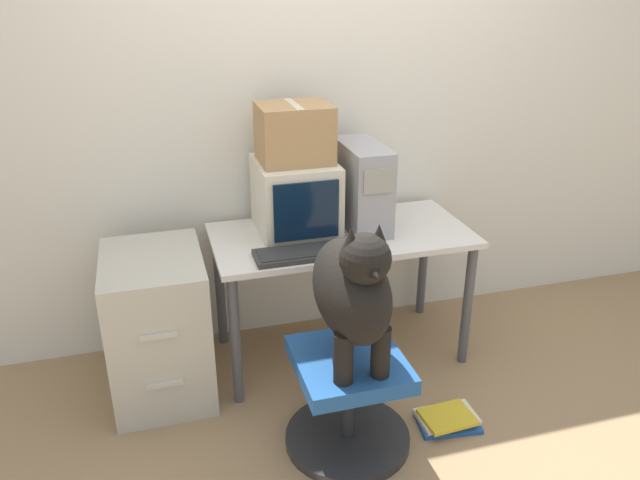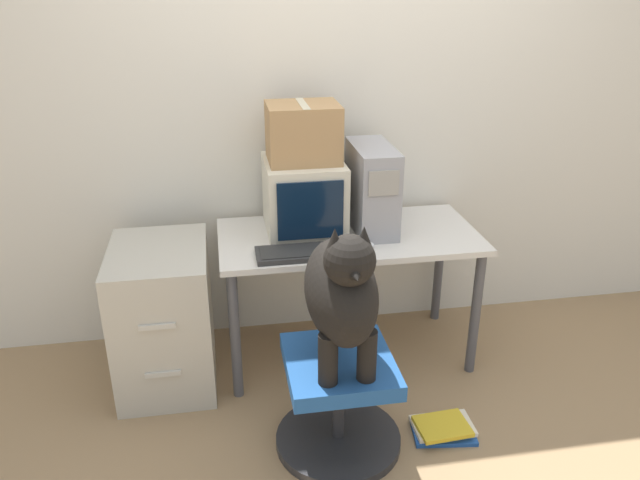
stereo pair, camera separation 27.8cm
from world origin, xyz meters
The scene contains 12 objects.
ground_plane centered at (0.00, 0.00, 0.00)m, with size 12.00×12.00×0.00m, color #937551.
wall_back centered at (0.00, 0.70, 1.30)m, with size 8.00×0.05×2.60m.
desk centered at (0.00, 0.32, 0.61)m, with size 1.30×0.64×0.70m.
crt_monitor centered at (-0.21, 0.41, 0.89)m, with size 0.38×0.42×0.36m.
pc_tower centered at (0.13, 0.38, 0.92)m, with size 0.19×0.43×0.43m.
keyboard centered at (-0.25, 0.11, 0.72)m, with size 0.46×0.18×0.03m.
computer_mouse centered at (0.05, 0.13, 0.72)m, with size 0.06×0.05×0.03m.
office_chair centered at (-0.18, -0.37, 0.23)m, with size 0.55×0.55×0.45m.
dog centered at (-0.18, -0.39, 0.78)m, with size 0.28×0.56×0.65m.
filing_cabinet centered at (-0.94, 0.25, 0.36)m, with size 0.46×0.61×0.72m.
cardboard_box centered at (-0.21, 0.42, 1.21)m, with size 0.34×0.28×0.28m.
book_stack_floor centered at (0.29, -0.39, 0.03)m, with size 0.30×0.21×0.06m.
Camera 1 is at (-0.90, -2.43, 1.94)m, focal length 35.00 mm.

